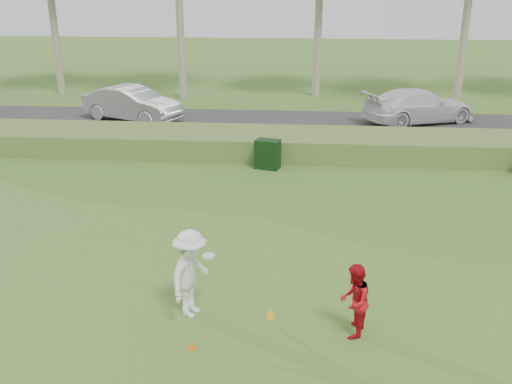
# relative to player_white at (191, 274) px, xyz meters

# --- Properties ---
(ground) EXTENTS (120.00, 120.00, 0.00)m
(ground) POSITION_rel_player_white_xyz_m (1.05, 0.22, -0.99)
(ground) COLOR #3C6722
(ground) RESTS_ON ground
(reed_strip) EXTENTS (80.00, 3.00, 0.90)m
(reed_strip) POSITION_rel_player_white_xyz_m (1.05, 12.22, -0.54)
(reed_strip) COLOR #4E6F2C
(reed_strip) RESTS_ON ground
(park_road) EXTENTS (80.00, 6.00, 0.06)m
(park_road) POSITION_rel_player_white_xyz_m (1.05, 17.22, -0.96)
(park_road) COLOR #2D2D2D
(park_road) RESTS_ON ground
(player_white) EXTENTS (1.12, 1.46, 1.99)m
(player_white) POSITION_rel_player_white_xyz_m (0.00, 0.00, 0.00)
(player_white) COLOR white
(player_white) RESTS_ON ground
(player_red) EXTENTS (0.77, 0.89, 1.58)m
(player_red) POSITION_rel_player_white_xyz_m (3.43, -0.48, -0.20)
(player_red) COLOR #B50F19
(player_red) RESTS_ON ground
(cone_orange) EXTENTS (0.17, 0.17, 0.19)m
(cone_orange) POSITION_rel_player_white_xyz_m (0.22, -1.23, -0.90)
(cone_orange) COLOR orange
(cone_orange) RESTS_ON ground
(cone_yellow) EXTENTS (0.21, 0.21, 0.23)m
(cone_yellow) POSITION_rel_player_white_xyz_m (1.71, 0.00, -0.88)
(cone_yellow) COLOR gold
(cone_yellow) RESTS_ON ground
(utility_cabinet) EXTENTS (1.02, 0.78, 1.13)m
(utility_cabinet) POSITION_rel_player_white_xyz_m (0.99, 10.28, -0.43)
(utility_cabinet) COLOR black
(utility_cabinet) RESTS_ON ground
(car_mid) EXTENTS (5.50, 3.68, 1.71)m
(car_mid) POSITION_rel_player_white_xyz_m (-6.36, 17.33, -0.08)
(car_mid) COLOR #BBBBC0
(car_mid) RESTS_ON park_road
(car_right) EXTENTS (6.16, 4.39, 1.66)m
(car_right) POSITION_rel_player_white_xyz_m (8.06, 18.13, -0.11)
(car_right) COLOR white
(car_right) RESTS_ON park_road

